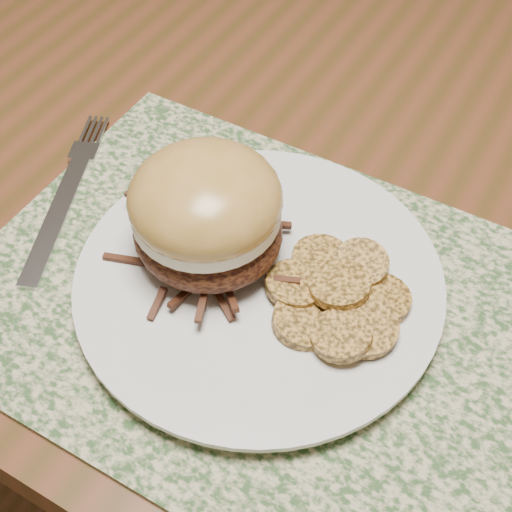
{
  "coord_description": "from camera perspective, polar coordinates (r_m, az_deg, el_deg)",
  "views": [
    {
      "loc": [
        0.08,
        -0.53,
        1.19
      ],
      "look_at": [
        -0.08,
        -0.24,
        0.79
      ],
      "focal_mm": 50.0,
      "sensor_mm": 36.0,
      "label": 1
    }
  ],
  "objects": [
    {
      "name": "roasted_potatoes",
      "position": [
        0.51,
        6.65,
        -3.27
      ],
      "size": [
        0.12,
        0.12,
        0.03
      ],
      "color": "#BE8538",
      "rests_on": "dinner_plate"
    },
    {
      "name": "dinner_plate",
      "position": [
        0.54,
        0.23,
        -2.06
      ],
      "size": [
        0.26,
        0.26,
        0.02
      ],
      "primitive_type": "cylinder",
      "color": "silver",
      "rests_on": "placemat"
    },
    {
      "name": "pork_sandwich",
      "position": [
        0.51,
        -4.0,
        3.49
      ],
      "size": [
        0.15,
        0.15,
        0.09
      ],
      "rotation": [
        0.0,
        0.0,
        -0.4
      ],
      "color": "black",
      "rests_on": "dinner_plate"
    },
    {
      "name": "dining_table",
      "position": [
        0.74,
        14.99,
        4.28
      ],
      "size": [
        1.5,
        0.9,
        0.75
      ],
      "color": "brown",
      "rests_on": "ground"
    },
    {
      "name": "fork",
      "position": [
        0.63,
        -14.87,
        4.93
      ],
      "size": [
        0.09,
        0.19,
        0.0
      ],
      "rotation": [
        0.0,
        0.0,
        0.39
      ],
      "color": "#BBBBC2",
      "rests_on": "placemat"
    },
    {
      "name": "ground",
      "position": [
        1.3,
        8.85,
        -16.6
      ],
      "size": [
        3.5,
        3.5,
        0.0
      ],
      "primitive_type": "plane",
      "color": "brown",
      "rests_on": "ground"
    },
    {
      "name": "placemat",
      "position": [
        0.54,
        0.85,
        -4.01
      ],
      "size": [
        0.45,
        0.33,
        0.0
      ],
      "primitive_type": "cube",
      "color": "#33512A",
      "rests_on": "dining_table"
    }
  ]
}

